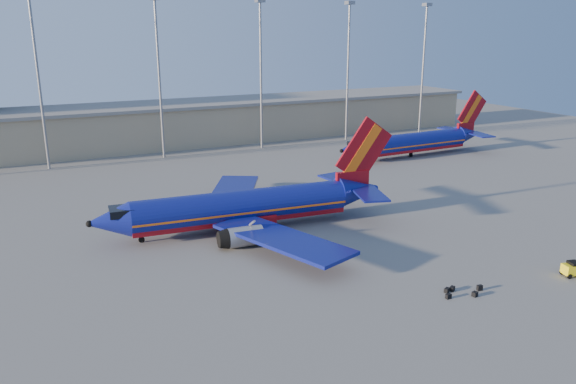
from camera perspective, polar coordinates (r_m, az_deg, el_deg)
name	(u,v)px	position (r m, az deg, el deg)	size (l,w,h in m)	color
ground	(302,228)	(67.79, 1.46, -3.65)	(220.00, 220.00, 0.00)	slate
terminal_building	(218,120)	(122.54, -7.14, 7.26)	(122.00, 16.00, 8.50)	tan
light_mast_row	(212,60)	(108.27, -7.77, 13.14)	(101.60, 1.60, 28.65)	gray
aircraft_main	(248,207)	(66.83, -4.04, -1.53)	(37.38, 35.84, 12.66)	navy
aircraft_second	(415,142)	(108.57, 12.80, 4.97)	(34.50, 13.44, 11.68)	navy
baggage_tug	(573,268)	(61.29, 27.00, -6.94)	(2.26, 1.67, 1.46)	yellow
luggage_pile	(461,291)	(53.80, 17.16, -9.61)	(4.20, 2.31, 0.52)	black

